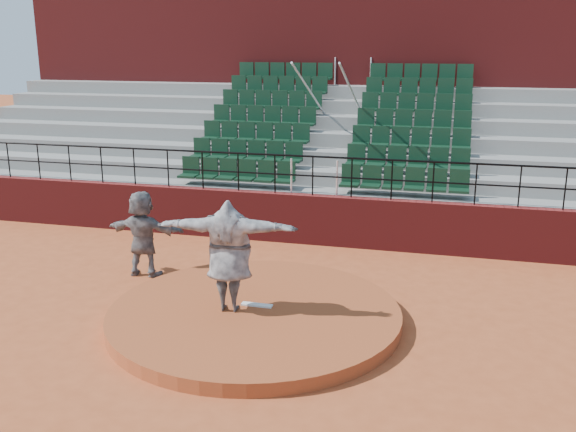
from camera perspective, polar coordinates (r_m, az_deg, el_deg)
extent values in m
plane|color=#AF4F27|center=(12.30, -2.97, -9.30)|extent=(90.00, 90.00, 0.00)
cylinder|color=#9F4723|center=(12.24, -2.98, -8.77)|extent=(5.50, 5.50, 0.25)
cube|color=white|center=(12.32, -2.78, -7.90)|extent=(0.60, 0.15, 0.03)
cube|color=maroon|center=(16.63, 2.17, -0.30)|extent=(24.00, 0.30, 1.30)
cylinder|color=black|center=(16.26, 2.23, 5.31)|extent=(24.00, 0.05, 0.05)
cylinder|color=black|center=(16.36, 2.21, 3.58)|extent=(24.00, 0.04, 0.04)
cylinder|color=black|center=(20.25, -23.59, 4.58)|extent=(0.04, 0.04, 1.00)
cylinder|color=black|center=(19.66, -21.28, 4.53)|extent=(0.04, 0.04, 1.00)
cylinder|color=black|center=(19.09, -18.83, 4.46)|extent=(0.04, 0.04, 1.00)
cylinder|color=black|center=(18.56, -16.24, 4.38)|extent=(0.04, 0.04, 1.00)
cylinder|color=black|center=(18.08, -13.50, 4.29)|extent=(0.04, 0.04, 1.00)
cylinder|color=black|center=(17.63, -10.62, 4.18)|extent=(0.04, 0.04, 1.00)
cylinder|color=black|center=(17.24, -7.60, 4.06)|extent=(0.04, 0.04, 1.00)
cylinder|color=black|center=(16.89, -4.44, 3.92)|extent=(0.04, 0.04, 1.00)
cylinder|color=black|center=(16.60, -1.17, 3.76)|extent=(0.04, 0.04, 1.00)
cylinder|color=black|center=(16.36, 2.21, 3.58)|extent=(0.04, 0.04, 1.00)
cylinder|color=black|center=(16.18, 5.68, 3.39)|extent=(0.04, 0.04, 1.00)
cylinder|color=black|center=(16.06, 9.21, 3.18)|extent=(0.04, 0.04, 1.00)
cylinder|color=black|center=(16.00, 12.77, 2.95)|extent=(0.04, 0.04, 1.00)
cylinder|color=black|center=(16.01, 16.35, 2.71)|extent=(0.04, 0.04, 1.00)
cylinder|color=black|center=(16.07, 19.91, 2.46)|extent=(0.04, 0.04, 1.00)
cylinder|color=black|center=(16.20, 23.42, 2.21)|extent=(0.04, 0.04, 1.00)
cube|color=gray|center=(17.17, 2.59, 0.20)|extent=(24.00, 0.85, 1.30)
cube|color=#10311D|center=(17.54, -4.59, 3.87)|extent=(3.30, 0.48, 0.72)
cube|color=#10311D|center=(16.64, 10.24, 3.05)|extent=(3.30, 0.48, 0.72)
cube|color=gray|center=(17.93, 3.16, 1.50)|extent=(24.00, 0.85, 1.70)
cube|color=#10311D|center=(18.26, -3.74, 5.62)|extent=(3.30, 0.48, 0.72)
cube|color=#10311D|center=(17.39, 10.53, 4.91)|extent=(3.30, 0.48, 0.72)
cube|color=gray|center=(18.69, 3.69, 2.69)|extent=(24.00, 0.85, 2.10)
cube|color=#10311D|center=(19.00, -2.96, 7.22)|extent=(3.30, 0.48, 0.72)
cube|color=#10311D|center=(18.17, 10.80, 6.61)|extent=(3.30, 0.48, 0.72)
cube|color=gray|center=(19.47, 4.18, 3.79)|extent=(24.00, 0.85, 2.50)
cube|color=#10311D|center=(19.75, -2.23, 8.71)|extent=(3.30, 0.48, 0.72)
cube|color=#10311D|center=(18.96, 11.05, 8.17)|extent=(3.30, 0.48, 0.72)
cube|color=gray|center=(20.25, 4.63, 4.80)|extent=(24.00, 0.85, 2.90)
cube|color=#10311D|center=(20.52, -1.54, 10.08)|extent=(3.30, 0.48, 0.72)
cube|color=#10311D|center=(19.76, 11.28, 9.60)|extent=(3.30, 0.48, 0.72)
cube|color=gray|center=(21.05, 5.05, 5.74)|extent=(24.00, 0.85, 3.30)
cube|color=#10311D|center=(21.31, -0.91, 11.36)|extent=(3.30, 0.48, 0.72)
cube|color=#10311D|center=(20.57, 11.49, 10.92)|extent=(3.30, 0.48, 0.72)
cube|color=gray|center=(21.84, 5.45, 6.61)|extent=(24.00, 0.85, 3.70)
cube|color=#10311D|center=(22.10, -0.31, 12.54)|extent=(3.30, 0.48, 0.72)
cube|color=#10311D|center=(21.39, 11.69, 12.14)|extent=(3.30, 0.48, 0.72)
cylinder|color=silver|center=(19.28, 2.53, 10.16)|extent=(0.06, 5.97, 2.46)
cylinder|color=silver|center=(19.06, 6.11, 10.03)|extent=(0.06, 5.97, 2.46)
cube|color=maroon|center=(23.55, 6.32, 11.37)|extent=(24.00, 3.00, 7.10)
imported|color=black|center=(11.84, -5.27, -3.52)|extent=(2.66, 0.97, 2.11)
imported|color=black|center=(14.64, -12.78, -1.52)|extent=(1.82, 0.61, 1.95)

